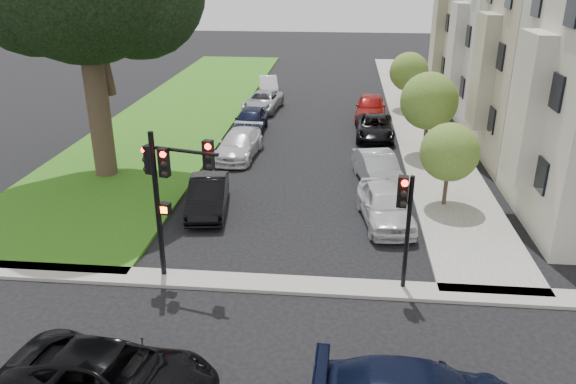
# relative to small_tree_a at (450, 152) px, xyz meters

# --- Properties ---
(ground) EXTENTS (140.00, 140.00, 0.00)m
(ground) POSITION_rel_small_tree_a_xyz_m (-6.20, -8.88, -2.39)
(ground) COLOR black
(ground) RESTS_ON ground
(grass_strip) EXTENTS (8.00, 44.00, 0.12)m
(grass_strip) POSITION_rel_small_tree_a_xyz_m (-15.20, 15.12, -2.33)
(grass_strip) COLOR #325F1A
(grass_strip) RESTS_ON ground
(sidewalk_right) EXTENTS (3.50, 44.00, 0.12)m
(sidewalk_right) POSITION_rel_small_tree_a_xyz_m (0.55, 15.12, -2.33)
(sidewalk_right) COLOR gray
(sidewalk_right) RESTS_ON ground
(sidewalk_cross) EXTENTS (60.00, 1.00, 0.12)m
(sidewalk_cross) POSITION_rel_small_tree_a_xyz_m (-6.20, -6.88, -2.33)
(sidewalk_cross) COLOR gray
(sidewalk_cross) RESTS_ON ground
(house_b) EXTENTS (7.70, 7.55, 15.97)m
(house_b) POSITION_rel_small_tree_a_xyz_m (6.25, 6.62, 4.54)
(house_b) COLOR gray
(house_b) RESTS_ON ground
(house_c) EXTENTS (7.70, 7.55, 15.97)m
(house_c) POSITION_rel_small_tree_a_xyz_m (6.25, 14.12, 4.54)
(house_c) COLOR beige
(house_c) RESTS_ON ground
(house_d) EXTENTS (7.70, 7.55, 15.97)m
(house_d) POSITION_rel_small_tree_a_xyz_m (6.25, 21.62, 4.54)
(house_d) COLOR gray
(house_d) RESTS_ON ground
(small_tree_a) EXTENTS (2.40, 2.40, 3.59)m
(small_tree_a) POSITION_rel_small_tree_a_xyz_m (0.00, 0.00, 0.00)
(small_tree_a) COLOR #4C3A27
(small_tree_a) RESTS_ON ground
(small_tree_b) EXTENTS (2.94, 2.94, 4.42)m
(small_tree_b) POSITION_rel_small_tree_a_xyz_m (0.00, 6.63, 0.55)
(small_tree_b) COLOR #4C3A27
(small_tree_b) RESTS_ON ground
(small_tree_c) EXTENTS (2.62, 2.62, 3.92)m
(small_tree_c) POSITION_rel_small_tree_a_xyz_m (0.00, 16.53, 0.22)
(small_tree_c) COLOR #4C3A27
(small_tree_c) RESTS_ON ground
(traffic_signal_main) EXTENTS (2.41, 0.70, 4.92)m
(traffic_signal_main) POSITION_rel_small_tree_a_xyz_m (-9.61, -6.65, 1.01)
(traffic_signal_main) COLOR black
(traffic_signal_main) RESTS_ON ground
(traffic_signal_secondary) EXTENTS (0.50, 0.41, 3.82)m
(traffic_signal_secondary) POSITION_rel_small_tree_a_xyz_m (-2.43, -6.69, 0.27)
(traffic_signal_secondary) COLOR black
(traffic_signal_secondary) RESTS_ON ground
(car_cross_near) EXTENTS (5.26, 2.92, 1.39)m
(car_cross_near) POSITION_rel_small_tree_a_xyz_m (-9.49, -12.28, -1.69)
(car_cross_near) COLOR black
(car_cross_near) RESTS_ON ground
(car_parked_0) EXTENTS (2.39, 4.64, 1.51)m
(car_parked_0) POSITION_rel_small_tree_a_xyz_m (-2.58, -1.84, -1.64)
(car_parked_0) COLOR silver
(car_parked_0) RESTS_ON ground
(car_parked_1) EXTENTS (2.40, 4.60, 1.44)m
(car_parked_1) POSITION_rel_small_tree_a_xyz_m (-2.66, 2.32, -1.67)
(car_parked_1) COLOR #999BA0
(car_parked_1) RESTS_ON ground
(car_parked_2) EXTENTS (2.21, 4.64, 1.28)m
(car_parked_2) POSITION_rel_small_tree_a_xyz_m (-2.47, 9.61, -1.75)
(car_parked_2) COLOR black
(car_parked_2) RESTS_ON ground
(car_parked_3) EXTENTS (2.17, 4.78, 1.59)m
(car_parked_3) POSITION_rel_small_tree_a_xyz_m (-2.57, 13.78, -1.60)
(car_parked_3) COLOR maroon
(car_parked_3) RESTS_ON ground
(car_parked_5) EXTENTS (2.03, 4.38, 1.39)m
(car_parked_5) POSITION_rel_small_tree_a_xyz_m (-9.73, -1.45, -1.70)
(car_parked_5) COLOR black
(car_parked_5) RESTS_ON ground
(car_parked_6) EXTENTS (2.24, 4.78, 1.35)m
(car_parked_6) POSITION_rel_small_tree_a_xyz_m (-9.70, 5.52, -1.72)
(car_parked_6) COLOR silver
(car_parked_6) RESTS_ON ground
(car_parked_7) EXTENTS (1.84, 4.36, 1.47)m
(car_parked_7) POSITION_rel_small_tree_a_xyz_m (-9.81, 10.10, -1.66)
(car_parked_7) COLOR black
(car_parked_7) RESTS_ON ground
(car_parked_8) EXTENTS (2.58, 4.83, 1.29)m
(car_parked_8) POSITION_rel_small_tree_a_xyz_m (-9.82, 15.33, -1.75)
(car_parked_8) COLOR #999BA0
(car_parked_8) RESTS_ON ground
(car_parked_9) EXTENTS (2.06, 4.07, 1.28)m
(car_parked_9) POSITION_rel_small_tree_a_xyz_m (-10.16, 20.74, -1.75)
(car_parked_9) COLOR silver
(car_parked_9) RESTS_ON ground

